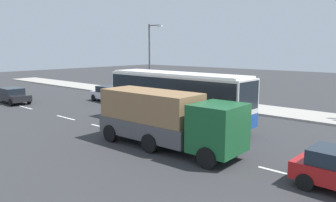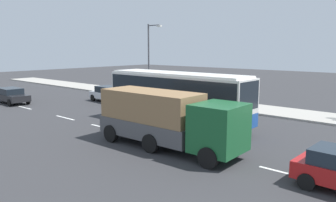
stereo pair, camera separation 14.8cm
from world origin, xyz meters
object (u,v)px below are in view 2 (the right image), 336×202
(car_black_sedan, at_px, (11,95))
(car_silver_hatch, at_px, (110,94))
(street_lamp, at_px, (150,56))
(cargo_truck, at_px, (166,118))
(coach_bus, at_px, (177,93))

(car_black_sedan, height_order, car_silver_hatch, car_silver_hatch)
(street_lamp, bearing_deg, car_black_sedan, -128.50)
(cargo_truck, distance_m, car_silver_hatch, 15.81)
(coach_bus, bearing_deg, car_silver_hatch, 164.10)
(coach_bus, relative_size, cargo_truck, 1.29)
(car_black_sedan, bearing_deg, car_silver_hatch, 46.83)
(street_lamp, bearing_deg, coach_bus, -37.35)
(coach_bus, bearing_deg, car_black_sedan, -168.78)
(cargo_truck, relative_size, street_lamp, 1.11)
(cargo_truck, height_order, car_silver_hatch, cargo_truck)
(car_silver_hatch, bearing_deg, car_black_sedan, -130.77)
(coach_bus, relative_size, car_black_sedan, 2.30)
(car_silver_hatch, bearing_deg, coach_bus, -12.25)
(car_black_sedan, bearing_deg, cargo_truck, -0.82)
(car_black_sedan, xyz_separation_m, street_lamp, (8.30, 10.44, 3.61))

